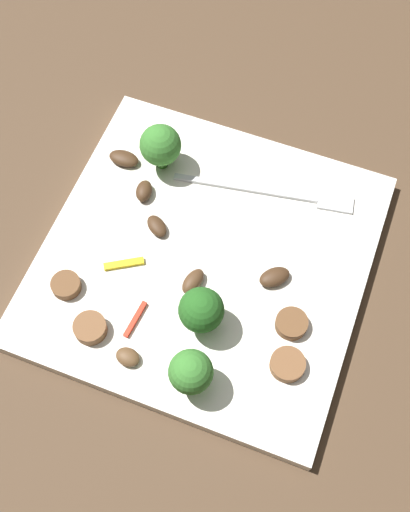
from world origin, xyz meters
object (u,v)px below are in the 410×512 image
at_px(pepper_strip_0, 124,264).
at_px(mushroom_1, 124,158).
at_px(sausage_slice_2, 90,328).
at_px(mushroom_2, 157,226).
at_px(fork, 277,193).
at_px(sausage_slice_0, 291,324).
at_px(plate, 205,260).
at_px(broccoli_floret_1, 191,372).
at_px(mushroom_0, 273,281).
at_px(broccoli_floret_0, 160,146).
at_px(mushroom_5, 192,281).
at_px(sausage_slice_3, 287,364).
at_px(pepper_strip_1, 135,319).
at_px(mushroom_3, 128,357).
at_px(sausage_slice_1, 66,285).
at_px(mushroom_4, 144,191).
at_px(broccoli_floret_2, 201,310).

bearing_deg(pepper_strip_0, mushroom_1, 113.89).
xyz_separation_m(sausage_slice_2, mushroom_2, (0.02, 0.12, -0.00)).
xyz_separation_m(fork, sausage_slice_0, (0.05, -0.13, 0.00)).
height_order(plate, fork, fork).
bearing_deg(broccoli_floret_1, mushroom_0, 72.27).
bearing_deg(broccoli_floret_0, mushroom_5, -55.71).
xyz_separation_m(sausage_slice_3, pepper_strip_1, (-0.14, -0.01, -0.00)).
bearing_deg(mushroom_1, fork, 6.41).
bearing_deg(sausage_slice_3, sausage_slice_2, -169.94).
bearing_deg(mushroom_0, mushroom_1, 157.42).
height_order(plate, mushroom_5, mushroom_5).
xyz_separation_m(broccoli_floret_0, pepper_strip_0, (0.01, -0.12, -0.03)).
bearing_deg(broccoli_floret_1, pepper_strip_1, 152.70).
relative_size(broccoli_floret_0, mushroom_0, 1.80).
distance_m(fork, mushroom_3, 0.22).
bearing_deg(sausage_slice_0, sausage_slice_1, -169.52).
distance_m(broccoli_floret_0, broccoli_floret_1, 0.23).
bearing_deg(pepper_strip_1, sausage_slice_3, 3.18).
bearing_deg(mushroom_3, mushroom_0, 49.83).
distance_m(mushroom_4, pepper_strip_0, 0.08).
bearing_deg(plate, mushroom_4, 152.07).
height_order(plate, sausage_slice_2, sausage_slice_2).
bearing_deg(sausage_slice_2, mushroom_5, 47.70).
bearing_deg(sausage_slice_3, mushroom_2, 151.49).
height_order(broccoli_floret_2, mushroom_3, broccoli_floret_2).
bearing_deg(plate, sausage_slice_1, -144.89).
bearing_deg(mushroom_1, pepper_strip_1, -62.70).
distance_m(sausage_slice_2, mushroom_1, 0.18).
xyz_separation_m(sausage_slice_0, mushroom_2, (-0.15, 0.05, -0.00)).
distance_m(mushroom_3, mushroom_4, 0.17).
height_order(fork, broccoli_floret_1, broccoli_floret_1).
relative_size(fork, pepper_strip_0, 4.74).
bearing_deg(mushroom_4, pepper_strip_1, -70.28).
xyz_separation_m(mushroom_2, pepper_strip_1, (0.02, -0.09, -0.00)).
bearing_deg(mushroom_5, mushroom_1, 138.17).
height_order(fork, mushroom_2, mushroom_2).
bearing_deg(mushroom_5, broccoli_floret_0, 124.29).
bearing_deg(mushroom_1, sausage_slice_3, -33.63).
xyz_separation_m(broccoli_floret_1, broccoli_floret_2, (-0.01, 0.05, -0.00)).
height_order(mushroom_4, mushroom_5, same).
distance_m(mushroom_1, mushroom_4, 0.05).
bearing_deg(mushroom_5, plate, 88.69).
height_order(mushroom_1, pepper_strip_0, mushroom_1).
xyz_separation_m(plate, broccoli_floret_2, (0.02, -0.06, 0.04)).
bearing_deg(sausage_slice_3, mushroom_0, 117.46).
distance_m(plate, sausage_slice_3, 0.13).
bearing_deg(pepper_strip_1, broccoli_floret_2, 18.61).
bearing_deg(pepper_strip_0, mushroom_3, -63.67).
bearing_deg(mushroom_1, sausage_slice_2, -75.31).
bearing_deg(mushroom_1, sausage_slice_0, -27.28).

